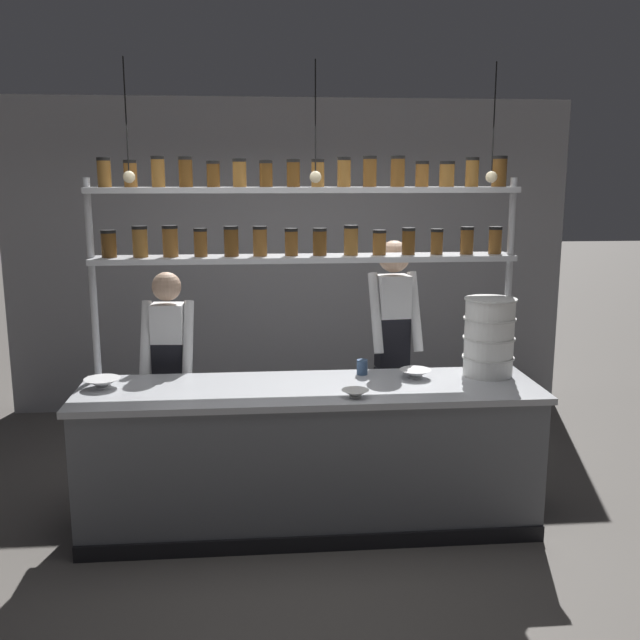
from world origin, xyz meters
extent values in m
plane|color=#5B5651|center=(0.00, 0.00, 0.00)|extent=(40.00, 40.00, 0.00)
cube|color=#939399|center=(0.00, 2.49, 1.46)|extent=(5.29, 0.12, 2.92)
cube|color=slate|center=(0.00, 0.00, 0.44)|extent=(2.83, 0.72, 0.88)
cube|color=#B7BABF|center=(0.00, 0.00, 0.90)|extent=(2.89, 0.76, 0.04)
cube|color=black|center=(0.00, -0.36, 0.05)|extent=(2.83, 0.03, 0.10)
cylinder|color=#B7BABF|center=(-1.36, 0.33, 1.10)|extent=(0.04, 0.04, 2.21)
cylinder|color=#B7BABF|center=(1.36, 0.33, 1.10)|extent=(0.04, 0.04, 2.21)
cube|color=#B7BABF|center=(0.00, 0.33, 1.69)|extent=(2.73, 0.28, 0.04)
cylinder|color=#513314|center=(-1.25, 0.33, 1.78)|extent=(0.10, 0.10, 0.15)
cylinder|color=black|center=(-1.25, 0.33, 1.87)|extent=(0.10, 0.10, 0.02)
cylinder|color=brown|center=(-1.05, 0.33, 1.80)|extent=(0.10, 0.10, 0.18)
cylinder|color=black|center=(-1.05, 0.33, 1.89)|extent=(0.10, 0.10, 0.02)
cylinder|color=brown|center=(-0.87, 0.33, 1.80)|extent=(0.10, 0.10, 0.18)
cylinder|color=black|center=(-0.87, 0.33, 1.90)|extent=(0.10, 0.10, 0.02)
cylinder|color=brown|center=(-0.67, 0.33, 1.79)|extent=(0.09, 0.09, 0.16)
cylinder|color=black|center=(-0.67, 0.33, 1.88)|extent=(0.09, 0.09, 0.02)
cylinder|color=#513314|center=(-0.48, 0.33, 1.79)|extent=(0.09, 0.09, 0.17)
cylinder|color=black|center=(-0.48, 0.33, 1.89)|extent=(0.10, 0.10, 0.02)
cylinder|color=brown|center=(-0.30, 0.33, 1.79)|extent=(0.09, 0.09, 0.17)
cylinder|color=black|center=(-0.30, 0.33, 1.89)|extent=(0.09, 0.09, 0.02)
cylinder|color=brown|center=(-0.09, 0.33, 1.79)|extent=(0.09, 0.09, 0.16)
cylinder|color=black|center=(-0.09, 0.33, 1.87)|extent=(0.09, 0.09, 0.02)
cylinder|color=#513314|center=(0.09, 0.33, 1.79)|extent=(0.09, 0.09, 0.16)
cylinder|color=black|center=(0.09, 0.33, 1.87)|extent=(0.09, 0.09, 0.02)
cylinder|color=brown|center=(0.29, 0.33, 1.79)|extent=(0.09, 0.09, 0.17)
cylinder|color=black|center=(0.29, 0.33, 1.89)|extent=(0.09, 0.09, 0.02)
cylinder|color=brown|center=(0.48, 0.33, 1.78)|extent=(0.09, 0.09, 0.14)
cylinder|color=black|center=(0.48, 0.33, 1.86)|extent=(0.09, 0.09, 0.02)
cylinder|color=#513314|center=(0.67, 0.33, 1.79)|extent=(0.09, 0.09, 0.16)
cylinder|color=black|center=(0.67, 0.33, 1.87)|extent=(0.09, 0.09, 0.02)
cylinder|color=brown|center=(0.86, 0.33, 1.78)|extent=(0.08, 0.08, 0.15)
cylinder|color=black|center=(0.86, 0.33, 1.87)|extent=(0.08, 0.08, 0.02)
cylinder|color=brown|center=(1.07, 0.33, 1.79)|extent=(0.09, 0.09, 0.16)
cylinder|color=black|center=(1.07, 0.33, 1.88)|extent=(0.09, 0.09, 0.02)
cylinder|color=brown|center=(1.26, 0.33, 1.79)|extent=(0.09, 0.09, 0.16)
cylinder|color=black|center=(1.26, 0.33, 1.88)|extent=(0.09, 0.09, 0.02)
cube|color=#B7BABF|center=(0.00, 0.33, 2.13)|extent=(2.73, 0.28, 0.04)
cylinder|color=brown|center=(-1.25, 0.33, 2.23)|extent=(0.08, 0.08, 0.16)
cylinder|color=black|center=(-1.25, 0.33, 2.32)|extent=(0.09, 0.09, 0.02)
cylinder|color=brown|center=(-1.09, 0.33, 2.22)|extent=(0.08, 0.08, 0.15)
cylinder|color=black|center=(-1.09, 0.33, 2.30)|extent=(0.08, 0.08, 0.02)
cylinder|color=brown|center=(-0.92, 0.33, 2.23)|extent=(0.08, 0.08, 0.17)
cylinder|color=black|center=(-0.92, 0.33, 2.33)|extent=(0.09, 0.09, 0.02)
cylinder|color=#513314|center=(-0.75, 0.33, 2.23)|extent=(0.09, 0.09, 0.17)
cylinder|color=black|center=(-0.75, 0.33, 2.32)|extent=(0.09, 0.09, 0.02)
cylinder|color=#513314|center=(-0.58, 0.33, 2.22)|extent=(0.08, 0.08, 0.14)
cylinder|color=black|center=(-0.58, 0.33, 2.30)|extent=(0.08, 0.08, 0.02)
cylinder|color=brown|center=(-0.42, 0.33, 2.22)|extent=(0.09, 0.09, 0.16)
cylinder|color=black|center=(-0.42, 0.33, 2.31)|extent=(0.09, 0.09, 0.02)
cylinder|color=#513314|center=(-0.25, 0.33, 2.22)|extent=(0.08, 0.08, 0.15)
cylinder|color=black|center=(-0.25, 0.33, 2.30)|extent=(0.09, 0.09, 0.02)
cylinder|color=#513314|center=(-0.08, 0.33, 2.22)|extent=(0.08, 0.08, 0.15)
cylinder|color=black|center=(-0.08, 0.33, 2.31)|extent=(0.09, 0.09, 0.02)
cylinder|color=brown|center=(0.08, 0.33, 2.22)|extent=(0.08, 0.08, 0.15)
cylinder|color=black|center=(0.08, 0.33, 2.31)|extent=(0.08, 0.08, 0.02)
cylinder|color=brown|center=(0.25, 0.33, 2.23)|extent=(0.09, 0.09, 0.17)
cylinder|color=black|center=(0.25, 0.33, 2.32)|extent=(0.09, 0.09, 0.02)
cylinder|color=brown|center=(0.41, 0.33, 2.23)|extent=(0.09, 0.09, 0.17)
cylinder|color=black|center=(0.41, 0.33, 2.33)|extent=(0.09, 0.09, 0.02)
cylinder|color=brown|center=(0.59, 0.33, 2.23)|extent=(0.09, 0.09, 0.18)
cylinder|color=black|center=(0.59, 0.33, 2.33)|extent=(0.09, 0.09, 0.02)
cylinder|color=brown|center=(0.75, 0.33, 2.22)|extent=(0.09, 0.09, 0.14)
cylinder|color=black|center=(0.75, 0.33, 2.30)|extent=(0.09, 0.09, 0.02)
cylinder|color=brown|center=(0.92, 0.33, 2.22)|extent=(0.10, 0.10, 0.14)
cylinder|color=black|center=(0.92, 0.33, 2.30)|extent=(0.10, 0.10, 0.02)
cylinder|color=brown|center=(1.08, 0.33, 2.23)|extent=(0.09, 0.09, 0.17)
cylinder|color=black|center=(1.08, 0.33, 2.32)|extent=(0.09, 0.09, 0.02)
cylinder|color=brown|center=(1.26, 0.33, 2.23)|extent=(0.10, 0.10, 0.18)
cylinder|color=black|center=(1.26, 0.33, 2.33)|extent=(0.10, 0.10, 0.02)
cylinder|color=black|center=(-1.02, 0.62, 0.38)|extent=(0.11, 0.11, 0.76)
cylinder|color=black|center=(-0.86, 0.60, 0.38)|extent=(0.11, 0.11, 0.76)
cube|color=black|center=(-0.94, 0.61, 0.92)|extent=(0.23, 0.19, 0.33)
cube|color=white|center=(-0.94, 0.61, 1.22)|extent=(0.23, 0.20, 0.27)
sphere|color=tan|center=(-0.94, 0.61, 1.47)|extent=(0.20, 0.20, 0.20)
cylinder|color=white|center=(-1.09, 0.56, 1.13)|extent=(0.09, 0.24, 0.50)
cylinder|color=white|center=(-0.80, 0.54, 1.13)|extent=(0.09, 0.24, 0.50)
cylinder|color=black|center=(0.57, 0.65, 0.43)|extent=(0.11, 0.11, 0.85)
cylinder|color=black|center=(0.72, 0.67, 0.43)|extent=(0.11, 0.11, 0.85)
cube|color=black|center=(0.64, 0.66, 1.04)|extent=(0.24, 0.19, 0.37)
cube|color=white|center=(0.64, 0.66, 1.38)|extent=(0.24, 0.20, 0.30)
sphere|color=tan|center=(0.64, 0.66, 1.66)|extent=(0.23, 0.23, 0.23)
cylinder|color=white|center=(0.51, 0.58, 1.27)|extent=(0.10, 0.27, 0.56)
cylinder|color=white|center=(0.80, 0.61, 1.27)|extent=(0.10, 0.27, 0.56)
cylinder|color=white|center=(1.19, 0.16, 0.98)|extent=(0.32, 0.32, 0.12)
cylinder|color=silver|center=(1.19, 0.16, 1.04)|extent=(0.34, 0.34, 0.01)
cylinder|color=white|center=(1.19, 0.16, 1.11)|extent=(0.32, 0.32, 0.12)
cylinder|color=silver|center=(1.19, 0.16, 1.17)|extent=(0.34, 0.34, 0.01)
cylinder|color=white|center=(1.19, 0.16, 1.24)|extent=(0.32, 0.32, 0.12)
cylinder|color=silver|center=(1.19, 0.16, 1.30)|extent=(0.34, 0.34, 0.01)
cylinder|color=white|center=(1.19, 0.16, 1.37)|extent=(0.32, 0.32, 0.12)
cylinder|color=silver|center=(1.19, 0.16, 1.43)|extent=(0.34, 0.34, 0.01)
cylinder|color=silver|center=(0.25, -0.24, 0.93)|extent=(0.07, 0.07, 0.01)
cone|color=silver|center=(0.25, -0.24, 0.94)|extent=(0.16, 0.16, 0.05)
cylinder|color=white|center=(-1.29, 0.09, 0.93)|extent=(0.10, 0.10, 0.01)
cone|color=white|center=(-1.29, 0.09, 0.95)|extent=(0.22, 0.22, 0.06)
cylinder|color=white|center=(0.70, 0.14, 0.93)|extent=(0.09, 0.09, 0.01)
cone|color=white|center=(0.70, 0.14, 0.95)|extent=(0.21, 0.21, 0.06)
cylinder|color=#334C70|center=(0.37, 0.25, 0.97)|extent=(0.07, 0.07, 0.10)
cylinder|color=black|center=(-1.05, 0.00, 2.54)|extent=(0.01, 0.01, 0.66)
sphere|color=#F9E5B2|center=(-1.05, 0.00, 2.21)|extent=(0.07, 0.07, 0.07)
cylinder|color=black|center=(0.04, 0.00, 2.54)|extent=(0.01, 0.01, 0.66)
sphere|color=#F9E5B2|center=(0.04, 0.00, 2.21)|extent=(0.07, 0.07, 0.07)
cylinder|color=black|center=(1.10, 0.00, 2.54)|extent=(0.01, 0.01, 0.66)
sphere|color=#F9E5B2|center=(1.10, 0.00, 2.21)|extent=(0.07, 0.07, 0.07)
camera|label=1|loc=(-0.32, -4.28, 2.20)|focal=40.00mm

